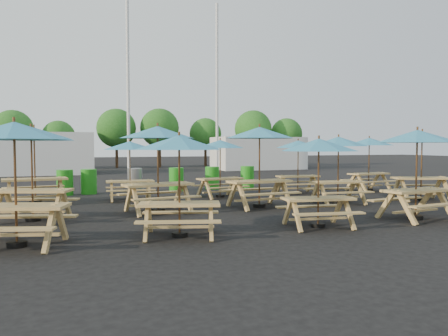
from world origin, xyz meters
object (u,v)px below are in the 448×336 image
object	(u,v)px
picnic_unit_3	(179,149)
picnic_unit_11	(298,147)
picnic_unit_9	(417,142)
waste_bin_4	(212,178)
waste_bin_0	(65,183)
waste_bin_2	(135,180)
picnic_unit_14	(369,145)
waste_bin_1	(89,182)
picnic_unit_13	(422,141)
picnic_unit_4	(158,138)
picnic_unit_6	(319,150)
picnic_unit_10	(338,146)
picnic_unit_1	(31,140)
picnic_unit_0	(14,138)
picnic_unit_2	(34,138)
picnic_unit_8	(220,147)
waste_bin_3	(176,179)
picnic_unit_5	(130,149)
waste_bin_5	(247,177)
picnic_unit_7	(260,138)

from	to	relation	value
picnic_unit_3	picnic_unit_11	xyz separation A→B (m)	(6.47, 6.62, -0.02)
picnic_unit_9	waste_bin_4	xyz separation A→B (m)	(-2.65, 9.35, -1.55)
waste_bin_0	waste_bin_2	world-z (taller)	same
picnic_unit_14	waste_bin_1	world-z (taller)	picnic_unit_14
picnic_unit_3	picnic_unit_13	world-z (taller)	picnic_unit_13
picnic_unit_13	picnic_unit_14	size ratio (longest dim) A/B	1.16
picnic_unit_4	waste_bin_4	distance (m)	7.09
picnic_unit_6	picnic_unit_10	xyz separation A→B (m)	(2.84, 3.43, 0.11)
picnic_unit_1	picnic_unit_0	bearing A→B (deg)	-72.29
picnic_unit_6	picnic_unit_9	xyz separation A→B (m)	(3.01, 0.12, 0.21)
picnic_unit_0	picnic_unit_3	xyz separation A→B (m)	(3.17, -0.12, -0.20)
picnic_unit_2	picnic_unit_8	size ratio (longest dim) A/B	1.16
waste_bin_1	waste_bin_3	size ratio (longest dim) A/B	1.00
picnic_unit_9	picnic_unit_10	bearing A→B (deg)	85.86
picnic_unit_8	picnic_unit_10	world-z (taller)	picnic_unit_10
waste_bin_2	waste_bin_4	world-z (taller)	same
waste_bin_2	picnic_unit_14	bearing A→B (deg)	-16.37
picnic_unit_4	picnic_unit_9	distance (m)	7.06
picnic_unit_14	waste_bin_1	size ratio (longest dim) A/B	2.30
picnic_unit_8	picnic_unit_9	world-z (taller)	picnic_unit_9
picnic_unit_4	waste_bin_4	xyz separation A→B (m)	(3.52, 5.92, -1.68)
picnic_unit_0	picnic_unit_5	xyz separation A→B (m)	(2.94, 6.47, -0.27)
picnic_unit_1	waste_bin_4	distance (m)	9.44
picnic_unit_8	waste_bin_0	world-z (taller)	picnic_unit_8
picnic_unit_9	waste_bin_2	size ratio (longest dim) A/B	2.39
picnic_unit_10	picnic_unit_9	bearing A→B (deg)	-83.52
picnic_unit_5	picnic_unit_14	distance (m)	10.02
waste_bin_5	picnic_unit_5	bearing A→B (deg)	-153.11
picnic_unit_6	waste_bin_4	bearing A→B (deg)	95.45
picnic_unit_2	picnic_unit_13	world-z (taller)	picnic_unit_2
waste_bin_3	picnic_unit_3	bearing A→B (deg)	-102.48
picnic_unit_0	waste_bin_1	size ratio (longest dim) A/B	2.61
waste_bin_4	picnic_unit_13	bearing A→B (deg)	-47.23
picnic_unit_2	waste_bin_3	xyz separation A→B (m)	(5.35, 2.48, -1.71)
picnic_unit_9	picnic_unit_13	bearing A→B (deg)	37.86
picnic_unit_2	picnic_unit_6	size ratio (longest dim) A/B	1.20
picnic_unit_0	picnic_unit_14	distance (m)	14.43
picnic_unit_14	picnic_unit_8	bearing A→B (deg)	172.70
waste_bin_3	waste_bin_4	distance (m)	1.72
picnic_unit_1	picnic_unit_9	distance (m)	9.98
waste_bin_1	picnic_unit_7	bearing A→B (deg)	-48.97
picnic_unit_4	picnic_unit_11	world-z (taller)	picnic_unit_4
picnic_unit_9	waste_bin_5	xyz separation A→B (m)	(-0.96, 9.36, -1.55)
waste_bin_0	waste_bin_1	xyz separation A→B (m)	(0.90, 0.18, 0.00)
picnic_unit_2	picnic_unit_11	world-z (taller)	picnic_unit_2
picnic_unit_0	picnic_unit_8	size ratio (longest dim) A/B	1.17
picnic_unit_4	waste_bin_1	bearing A→B (deg)	97.74
picnic_unit_6	picnic_unit_14	world-z (taller)	picnic_unit_14
picnic_unit_10	waste_bin_4	bearing A→B (deg)	115.88
waste_bin_1	waste_bin_3	xyz separation A→B (m)	(3.56, -0.03, 0.00)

